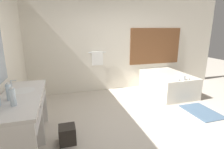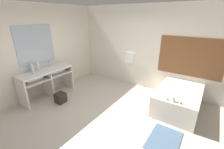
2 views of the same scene
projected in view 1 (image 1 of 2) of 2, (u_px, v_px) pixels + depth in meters
ground_plane at (138, 126)px, 3.32m from camera, size 16.00×16.00×0.00m
wall_back_with_blinds at (109, 45)px, 5.06m from camera, size 7.40×0.13×2.70m
vanity_counter at (23, 109)px, 2.58m from camera, size 0.57×1.57×0.86m
sink_faucet at (12, 86)px, 2.66m from camera, size 0.09×0.04×0.18m
bathtub at (167, 82)px, 4.99m from camera, size 1.02×1.54×0.69m
water_bottle_2 at (13, 97)px, 2.15m from camera, size 0.07×0.07×0.24m
water_bottle_3 at (9, 92)px, 2.32m from camera, size 0.07×0.07×0.25m
waste_bin at (67, 134)px, 2.81m from camera, size 0.26×0.26×0.29m
bath_mat at (202, 112)px, 3.89m from camera, size 0.58×0.83×0.02m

